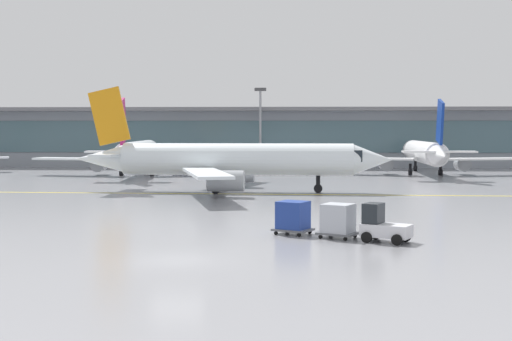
# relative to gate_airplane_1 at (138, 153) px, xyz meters

# --- Properties ---
(ground_plane) EXTENTS (400.00, 400.00, 0.00)m
(ground_plane) POSITION_rel_gate_airplane_1_xyz_m (14.88, -59.79, -2.96)
(ground_plane) COLOR gray
(taxiway_centreline_stripe) EXTENTS (109.94, 4.23, 0.01)m
(taxiway_centreline_stripe) POSITION_rel_gate_airplane_1_xyz_m (15.14, -26.48, -2.95)
(taxiway_centreline_stripe) COLOR yellow
(taxiway_centreline_stripe) RESTS_ON ground_plane
(terminal_concourse) EXTENTS (193.79, 11.00, 9.60)m
(terminal_concourse) POSITION_rel_gate_airplane_1_xyz_m (14.88, 22.67, 1.96)
(terminal_concourse) COLOR #8C939E
(terminal_concourse) RESTS_ON ground_plane
(gate_airplane_1) EXTENTS (27.62, 29.77, 9.86)m
(gate_airplane_1) POSITION_rel_gate_airplane_1_xyz_m (0.00, 0.00, 0.00)
(gate_airplane_1) COLOR white
(gate_airplane_1) RESTS_ON ground_plane
(gate_airplane_2) EXTENTS (27.39, 29.43, 9.76)m
(gate_airplane_2) POSITION_rel_gate_airplane_1_xyz_m (38.42, 2.74, -0.03)
(gate_airplane_2) COLOR white
(gate_airplane_2) RESTS_ON ground_plane
(taxiing_regional_jet) EXTENTS (31.23, 29.06, 10.35)m
(taxiing_regional_jet) POSITION_rel_gate_airplane_1_xyz_m (14.74, -24.46, 0.15)
(taxiing_regional_jet) COLOR white
(taxiing_regional_jet) RESTS_ON ground_plane
(baggage_tug) EXTENTS (2.95, 2.50, 2.10)m
(baggage_tug) POSITION_rel_gate_airplane_1_xyz_m (25.24, -54.07, -2.06)
(baggage_tug) COLOR silver
(baggage_tug) RESTS_ON ground_plane
(cargo_dolly_lead) EXTENTS (2.60, 2.39, 1.94)m
(cargo_dolly_lead) POSITION_rel_gate_airplane_1_xyz_m (22.92, -52.85, -1.90)
(cargo_dolly_lead) COLOR #595B60
(cargo_dolly_lead) RESTS_ON ground_plane
(cargo_dolly_trailing) EXTENTS (2.60, 2.39, 1.94)m
(cargo_dolly_trailing) POSITION_rel_gate_airplane_1_xyz_m (20.39, -51.53, -1.90)
(cargo_dolly_trailing) COLOR #595B60
(cargo_dolly_trailing) RESTS_ON ground_plane
(apron_light_mast_1) EXTENTS (1.80, 0.36, 12.50)m
(apron_light_mast_1) POSITION_rel_gate_airplane_1_xyz_m (15.77, 15.25, 3.97)
(apron_light_mast_1) COLOR gray
(apron_light_mast_1) RESTS_ON ground_plane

